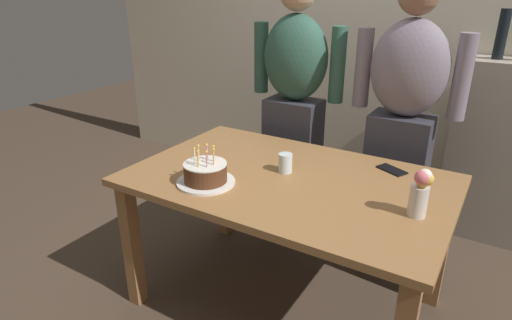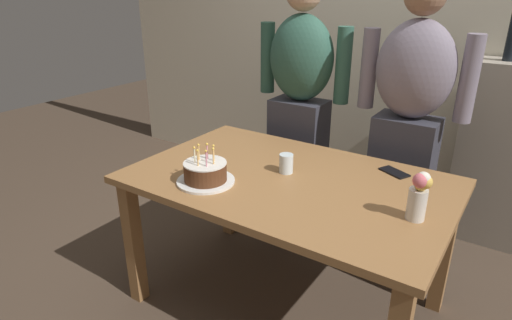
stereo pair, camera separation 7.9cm
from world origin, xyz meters
The scene contains 9 objects.
ground_plane centered at (0.00, 0.00, 0.00)m, with size 10.00×10.00×0.00m, color #47382B.
back_wall centered at (0.00, 1.55, 1.30)m, with size 5.20×0.10×2.60m, color beige.
dining_table centered at (0.00, 0.00, 0.64)m, with size 1.50×0.96×0.74m.
birthday_cake centered at (-0.30, -0.26, 0.79)m, with size 0.27×0.27×0.18m.
water_glass_near centered at (-0.04, 0.05, 0.79)m, with size 0.07×0.07×0.09m, color silver.
cell_phone centered at (0.40, 0.34, 0.74)m, with size 0.14×0.07×0.01m, color black.
flower_vase centered at (0.61, -0.06, 0.86)m, with size 0.08×0.08×0.21m.
person_man_bearded centered at (-0.33, 0.71, 0.87)m, with size 0.61×0.27×1.66m.
person_woman_cardigan centered at (0.34, 0.71, 0.87)m, with size 0.61×0.27×1.66m.
Camera 1 is at (0.84, -1.68, 1.60)m, focal length 30.20 mm.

